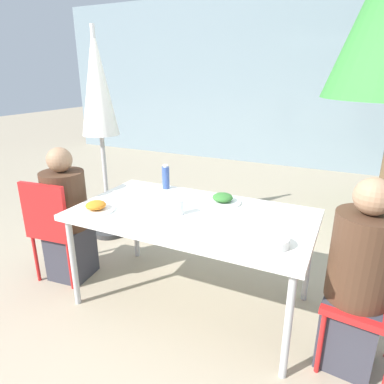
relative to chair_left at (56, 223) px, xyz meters
name	(u,v)px	position (x,y,z in m)	size (l,w,h in m)	color
ground_plane	(192,301)	(1.12, 0.20, -0.51)	(24.00, 24.00, 0.00)	tan
building_facade	(304,82)	(1.12, 4.70, 0.99)	(10.00, 0.20, 3.00)	gray
dining_table	(192,219)	(1.12, 0.20, 0.17)	(1.66, 0.91, 0.74)	white
chair_left	(56,223)	(0.00, 0.00, 0.00)	(0.44, 0.44, 0.87)	red
person_left	(67,219)	(0.04, 0.08, 0.01)	(0.34, 0.34, 1.12)	#383842
chair_right	(368,284)	(2.26, 0.15, 0.00)	(0.44, 0.44, 0.87)	red
person_right	(357,283)	(2.20, 0.08, 0.03)	(0.33, 0.33, 1.16)	#383842
closed_umbrella	(98,92)	(-0.19, 0.87, 0.97)	(0.36, 0.36, 2.07)	#333333
plate_0	(223,199)	(1.25, 0.46, 0.25)	(0.28, 0.28, 0.07)	white
plate_1	(96,207)	(0.50, -0.07, 0.25)	(0.26, 0.26, 0.07)	white
bottle	(166,177)	(0.70, 0.58, 0.32)	(0.06, 0.06, 0.21)	#334C8E
drinking_cup	(179,207)	(1.05, 0.13, 0.28)	(0.07, 0.07, 0.11)	white
salad_bowl	(273,241)	(1.74, -0.04, 0.25)	(0.18, 0.18, 0.06)	white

